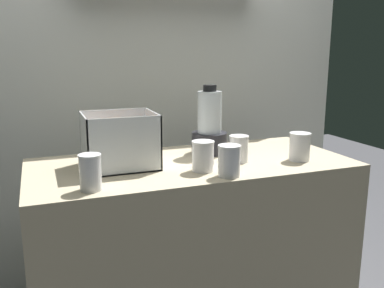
# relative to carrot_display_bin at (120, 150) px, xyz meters

# --- Properties ---
(counter) EXTENTS (1.40, 0.64, 0.90)m
(counter) POSITION_rel_carrot_display_bin_xyz_m (0.31, -0.03, -0.52)
(counter) COLOR tan
(counter) RESTS_ON ground_plane
(back_wall_unit) EXTENTS (2.60, 0.24, 2.50)m
(back_wall_unit) POSITION_rel_carrot_display_bin_xyz_m (0.31, 0.74, 0.30)
(back_wall_unit) COLOR silver
(back_wall_unit) RESTS_ON ground_plane
(carrot_display_bin) EXTENTS (0.29, 0.25, 0.23)m
(carrot_display_bin) POSITION_rel_carrot_display_bin_xyz_m (0.00, 0.00, 0.00)
(carrot_display_bin) COLOR white
(carrot_display_bin) RESTS_ON counter
(blender_pitcher) EXTENTS (0.17, 0.17, 0.32)m
(blender_pitcher) POSITION_rel_carrot_display_bin_xyz_m (0.45, 0.09, 0.05)
(blender_pitcher) COLOR black
(blender_pitcher) RESTS_ON counter
(juice_cup_pomegranate_far_left) EXTENTS (0.08, 0.08, 0.13)m
(juice_cup_pomegranate_far_left) POSITION_rel_carrot_display_bin_xyz_m (-0.15, -0.26, -0.01)
(juice_cup_pomegranate_far_left) COLOR white
(juice_cup_pomegranate_far_left) RESTS_ON counter
(juice_cup_orange_left) EXTENTS (0.09, 0.09, 0.12)m
(juice_cup_orange_left) POSITION_rel_carrot_display_bin_xyz_m (0.30, -0.18, -0.01)
(juice_cup_orange_left) COLOR white
(juice_cup_orange_left) RESTS_ON counter
(juice_cup_mango_middle) EXTENTS (0.09, 0.09, 0.12)m
(juice_cup_mango_middle) POSITION_rel_carrot_display_bin_xyz_m (0.37, -0.29, -0.02)
(juice_cup_mango_middle) COLOR white
(juice_cup_mango_middle) RESTS_ON counter
(juice_cup_mango_right) EXTENTS (0.09, 0.09, 0.12)m
(juice_cup_mango_right) POSITION_rel_carrot_display_bin_xyz_m (0.50, -0.10, -0.02)
(juice_cup_mango_right) COLOR white
(juice_cup_mango_right) RESTS_ON counter
(juice_cup_orange_far_right) EXTENTS (0.09, 0.09, 0.12)m
(juice_cup_orange_far_right) POSITION_rel_carrot_display_bin_xyz_m (0.77, -0.18, -0.01)
(juice_cup_orange_far_right) COLOR white
(juice_cup_orange_far_right) RESTS_ON counter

